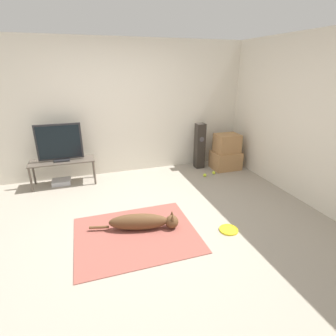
# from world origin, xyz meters

# --- Properties ---
(ground_plane) EXTENTS (12.00, 12.00, 0.00)m
(ground_plane) POSITION_xyz_m (0.00, 0.00, 0.00)
(ground_plane) COLOR #9E9384
(wall_back) EXTENTS (8.00, 0.06, 2.55)m
(wall_back) POSITION_xyz_m (0.00, 2.10, 1.27)
(wall_back) COLOR silver
(wall_back) RESTS_ON ground_plane
(wall_right) EXTENTS (0.06, 8.00, 2.55)m
(wall_right) POSITION_xyz_m (2.60, 0.00, 1.27)
(wall_right) COLOR silver
(wall_right) RESTS_ON ground_plane
(area_rug) EXTENTS (1.55, 1.28, 0.01)m
(area_rug) POSITION_xyz_m (-0.18, -0.21, 0.01)
(area_rug) COLOR #934C42
(area_rug) RESTS_ON ground_plane
(dog) EXTENTS (1.16, 0.39, 0.23)m
(dog) POSITION_xyz_m (-0.06, -0.12, 0.12)
(dog) COLOR brown
(dog) RESTS_ON area_rug
(frisbee) EXTENTS (0.25, 0.25, 0.03)m
(frisbee) POSITION_xyz_m (1.01, -0.50, 0.01)
(frisbee) COLOR yellow
(frisbee) RESTS_ON ground_plane
(cardboard_box_lower) EXTENTS (0.57, 0.45, 0.37)m
(cardboard_box_lower) POSITION_xyz_m (2.12, 1.56, 0.18)
(cardboard_box_lower) COLOR #A87A4C
(cardboard_box_lower) RESTS_ON ground_plane
(cardboard_box_upper) EXTENTS (0.48, 0.38, 0.37)m
(cardboard_box_upper) POSITION_xyz_m (2.14, 1.57, 0.56)
(cardboard_box_upper) COLOR #A87A4C
(cardboard_box_upper) RESTS_ON cardboard_box_lower
(floor_speaker) EXTENTS (0.19, 0.19, 0.95)m
(floor_speaker) POSITION_xyz_m (1.62, 1.80, 0.48)
(floor_speaker) COLOR #2D2823
(floor_speaker) RESTS_ON ground_plane
(tv_stand) EXTENTS (1.12, 0.41, 0.47)m
(tv_stand) POSITION_xyz_m (-1.11, 1.76, 0.41)
(tv_stand) COLOR brown
(tv_stand) RESTS_ON ground_plane
(tv) EXTENTS (0.77, 0.20, 0.67)m
(tv) POSITION_xyz_m (-1.11, 1.77, 0.79)
(tv) COLOR #232326
(tv) RESTS_ON tv_stand
(tennis_ball_by_boxes) EXTENTS (0.07, 0.07, 0.07)m
(tennis_ball_by_boxes) POSITION_xyz_m (1.51, 1.27, 0.03)
(tennis_ball_by_boxes) COLOR #C6E033
(tennis_ball_by_boxes) RESTS_ON ground_plane
(tennis_ball_near_speaker) EXTENTS (0.07, 0.07, 0.07)m
(tennis_ball_near_speaker) POSITION_xyz_m (1.74, 1.33, 0.03)
(tennis_ball_near_speaker) COLOR #C6E033
(tennis_ball_near_speaker) RESTS_ON ground_plane
(game_console) EXTENTS (0.32, 0.27, 0.08)m
(game_console) POSITION_xyz_m (-1.19, 1.80, 0.04)
(game_console) COLOR #B7B7BC
(game_console) RESTS_ON ground_plane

